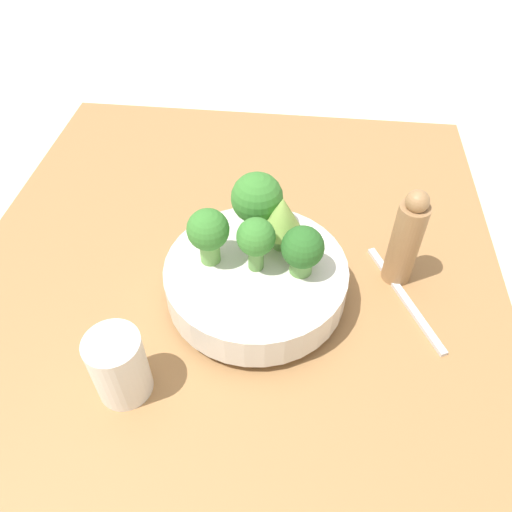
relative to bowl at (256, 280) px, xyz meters
The scene contains 11 objects.
ground_plane 0.09m from the bowl, 99.94° to the left, with size 6.00×6.00×0.00m, color beige.
table 0.07m from the bowl, 99.94° to the left, with size 1.00×0.78×0.04m.
bowl is the anchor object (origin of this frame).
romanesco_piece_near 0.09m from the bowl, 34.78° to the right, with size 0.05×0.05×0.08m.
broccoli_floret_front 0.09m from the bowl, 90.58° to the right, with size 0.05×0.05×0.07m.
broccoli_floret_back 0.10m from the bowl, 84.41° to the left, with size 0.05×0.05×0.08m.
broccoli_floret_right 0.11m from the bowl, ahead, with size 0.07×0.07×0.09m.
broccoli_floret_center 0.08m from the bowl, 122.01° to the right, with size 0.05×0.05×0.08m.
cup 0.21m from the bowl, 138.24° to the left, with size 0.06×0.06×0.09m.
pepper_mill 0.21m from the bowl, 72.44° to the right, with size 0.04×0.04×0.16m.
fork 0.21m from the bowl, 84.34° to the right, with size 0.18×0.09×0.01m.
Camera 1 is at (-0.43, -0.09, 0.59)m, focal length 35.00 mm.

